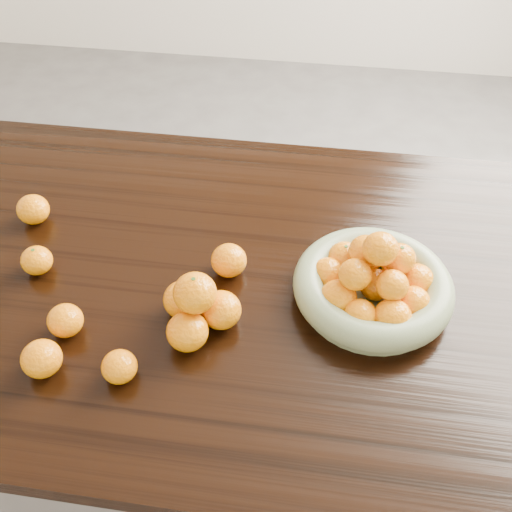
# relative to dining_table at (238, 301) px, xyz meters

# --- Properties ---
(ground) EXTENTS (5.00, 5.00, 0.00)m
(ground) POSITION_rel_dining_table_xyz_m (0.00, 0.00, -0.66)
(ground) COLOR #5F5B59
(ground) RESTS_ON ground
(dining_table) EXTENTS (2.00, 1.00, 0.75)m
(dining_table) POSITION_rel_dining_table_xyz_m (0.00, 0.00, 0.00)
(dining_table) COLOR black
(dining_table) RESTS_ON ground
(fruit_bowl) EXTENTS (0.32, 0.32, 0.17)m
(fruit_bowl) POSITION_rel_dining_table_xyz_m (0.28, -0.03, 0.13)
(fruit_bowl) COLOR gray
(fruit_bowl) RESTS_ON dining_table
(orange_pyramid) EXTENTS (0.16, 0.15, 0.13)m
(orange_pyramid) POSITION_rel_dining_table_xyz_m (-0.05, -0.15, 0.14)
(orange_pyramid) COLOR orange
(orange_pyramid) RESTS_ON dining_table
(loose_orange_0) EXTENTS (0.07, 0.07, 0.06)m
(loose_orange_0) POSITION_rel_dining_table_xyz_m (-0.42, -0.05, 0.12)
(loose_orange_0) COLOR orange
(loose_orange_0) RESTS_ON dining_table
(loose_orange_1) EXTENTS (0.07, 0.07, 0.07)m
(loose_orange_1) POSITION_rel_dining_table_xyz_m (-0.31, -0.29, 0.12)
(loose_orange_1) COLOR orange
(loose_orange_1) RESTS_ON dining_table
(loose_orange_2) EXTENTS (0.06, 0.06, 0.06)m
(loose_orange_2) POSITION_rel_dining_table_xyz_m (-0.16, -0.28, 0.12)
(loose_orange_2) COLOR orange
(loose_orange_2) RESTS_ON dining_table
(loose_orange_3) EXTENTS (0.07, 0.07, 0.07)m
(loose_orange_3) POSITION_rel_dining_table_xyz_m (-0.49, 0.10, 0.12)
(loose_orange_3) COLOR orange
(loose_orange_3) RESTS_ON dining_table
(loose_orange_4) EXTENTS (0.08, 0.08, 0.07)m
(loose_orange_4) POSITION_rel_dining_table_xyz_m (-0.02, 0.00, 0.12)
(loose_orange_4) COLOR orange
(loose_orange_4) RESTS_ON dining_table
(loose_orange_5) EXTENTS (0.07, 0.07, 0.06)m
(loose_orange_5) POSITION_rel_dining_table_xyz_m (-0.30, -0.20, 0.12)
(loose_orange_5) COLOR orange
(loose_orange_5) RESTS_ON dining_table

